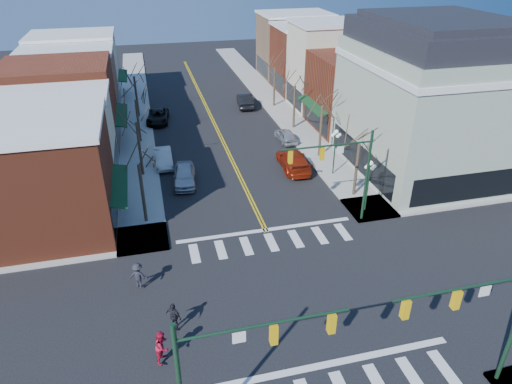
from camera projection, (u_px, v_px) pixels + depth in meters
ground at (300, 302)px, 26.66m from camera, size 160.00×160.00×0.00m
sidewalk_left at (139, 170)px, 41.77m from camera, size 3.50×70.00×0.15m
sidewalk_right at (318, 152)px, 45.47m from camera, size 3.50×70.00×0.15m
bldg_left_brick_a at (35, 181)px, 31.44m from camera, size 10.00×8.50×8.00m
bldg_left_stucco_a at (51, 142)px, 38.15m from camera, size 10.00×7.00×7.50m
bldg_left_brick_b at (62, 107)px, 44.71m from camera, size 10.00×9.00×8.50m
bldg_left_tan at (71, 87)px, 51.89m from camera, size 10.00×7.50×7.80m
bldg_left_stucco_b at (77, 69)px, 58.38m from camera, size 10.00×8.00×8.20m
bldg_right_brick_a at (360, 92)px, 49.89m from camera, size 10.00×8.50×8.00m
bldg_right_stucco at (333, 66)px, 56.00m from camera, size 10.00×7.00×10.00m
bldg_right_brick_b at (312, 59)px, 62.73m from camera, size 10.00×8.00×8.50m
bldg_right_tan at (294, 46)px, 69.41m from camera, size 10.00×8.00×9.00m
victorian_corner at (431, 98)px, 39.26m from camera, size 12.25×14.25×13.30m
traffic_mast_near_left at (229, 365)px, 16.93m from camera, size 6.60×0.28×7.20m
traffic_mast_near_right at (486, 313)px, 19.27m from camera, size 6.60×0.28×7.20m
traffic_mast_far_right at (344, 166)px, 31.85m from camera, size 6.60×0.28×7.20m
lamppost_corner at (369, 177)px, 34.19m from camera, size 0.36×0.36×4.33m
lamppost_midblock at (335, 145)px, 39.71m from camera, size 0.36×0.36×4.33m
tree_left_a at (143, 194)px, 33.09m from camera, size 0.24×0.24×4.76m
tree_left_b at (140, 150)px, 39.82m from camera, size 0.24×0.24×5.04m
tree_left_c at (138, 122)px, 46.74m from camera, size 0.24×0.24×4.55m
tree_left_d at (137, 97)px, 53.45m from camera, size 0.24×0.24×4.90m
tree_right_a at (356, 171)px, 36.67m from camera, size 0.24×0.24×4.62m
tree_right_b at (321, 132)px, 43.34m from camera, size 0.24×0.24×5.18m
tree_right_c at (294, 108)px, 50.22m from camera, size 0.24×0.24×4.83m
tree_right_d at (274, 87)px, 56.98m from camera, size 0.24×0.24×4.97m
car_left_near at (184, 175)px, 39.34m from camera, size 2.38×4.81×1.58m
car_left_mid at (164, 158)px, 42.65m from camera, size 1.53×4.35×1.43m
car_left_far at (158, 116)px, 52.79m from camera, size 2.98×5.34×1.41m
car_right_near at (294, 160)px, 41.90m from camera, size 2.65×5.84×1.66m
car_right_mid at (286, 135)px, 47.70m from camera, size 1.75×4.01×1.35m
car_right_far at (245, 100)px, 57.69m from camera, size 2.31×5.19×1.65m
pedestrian_red_b at (162, 346)px, 22.36m from camera, size 1.02×1.12×1.87m
pedestrian_dark_a at (173, 316)px, 24.26m from camera, size 1.00×1.00×1.70m
pedestrian_dark_b at (138, 275)px, 27.22m from camera, size 1.23×0.92×1.69m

